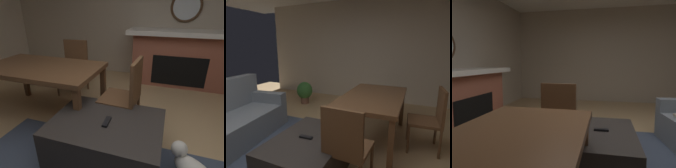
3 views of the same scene
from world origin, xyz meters
The scene contains 8 objects.
floor centered at (0.00, 0.00, 0.00)m, with size 8.72×8.72×0.00m, color tan.
wall_left centered at (-3.63, 0.00, 1.37)m, with size 0.12×6.24×2.73m, color #B7A893.
fireplace centered at (-0.39, -2.54, 0.54)m, with size 2.01×0.76×1.07m.
ottoman_coffee_table centered at (0.31, -0.23, 0.22)m, with size 1.08×0.80×0.44m, color #2D2826.
tv_remote centered at (0.29, -0.20, 0.45)m, with size 0.05×0.16×0.02m, color black.
dining_table centered at (1.40, -0.73, 0.66)m, with size 1.57×0.90×0.74m.
dining_chair_west centered at (0.23, -0.73, 0.52)m, with size 0.46×0.46×0.93m.
small_dog centered at (-0.51, -0.15, 0.17)m, with size 0.45×0.43×0.28m.
Camera 3 is at (2.42, -0.16, 1.19)m, focal length 31.59 mm.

